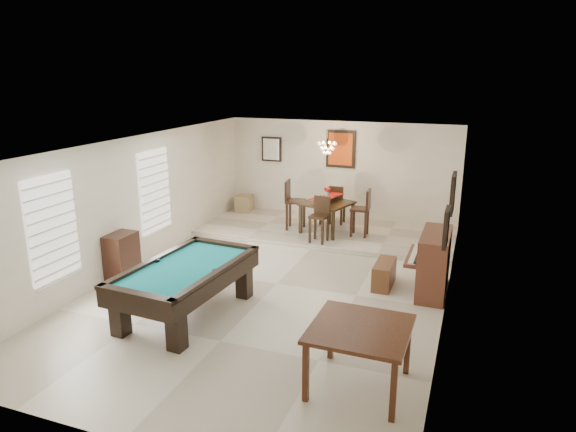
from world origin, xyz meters
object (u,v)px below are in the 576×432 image
Objects in this scene: flower_vase at (327,192)px; chandelier at (327,144)px; upright_piano at (426,262)px; dining_chair_east at (360,213)px; dining_chair_north at (337,204)px; dining_chair_west at (296,205)px; apothecary_chest at (122,257)px; dining_table at (327,215)px; piano_bench at (384,274)px; corner_bench at (244,203)px; dining_chair_south at (319,220)px; pool_table at (187,291)px; square_table at (359,357)px.

flower_vase is 1.12m from chandelier.
upright_piano is 1.21× the size of dining_chair_east.
dining_chair_north is 0.82× the size of dining_chair_west.
chandelier is at bearing -82.94° from dining_chair_west.
dining_table is (2.85, 3.88, 0.09)m from apothecary_chest.
piano_bench is 0.90× the size of apothecary_chest.
piano_bench is 5.63m from corner_bench.
chandelier is (2.56, -0.87, 1.86)m from corner_bench.
upright_piano is 2.98m from dining_chair_east.
chandelier reaches higher than dining_table.
dining_chair_north is (-0.00, 1.57, -0.02)m from dining_chair_south.
upright_piano is 3.50m from dining_table.
apothecary_chest is 4.25m from dining_chair_south.
piano_bench is 2.45m from dining_chair_south.
apothecary_chest is 1.52× the size of chandelier.
dining_chair_west is (-0.82, -0.81, 0.10)m from dining_chair_north.
dining_chair_north is (2.89, 4.68, 0.15)m from apothecary_chest.
upright_piano is at bearing 37.10° from pool_table.
pool_table is 2.51× the size of dining_chair_north.
upright_piano is 2.70× the size of corner_bench.
piano_bench is at bearing -37.93° from corner_bench.
dining_chair_east is at bearing 46.77° from apothecary_chest.
dining_chair_south reaches higher than piano_bench.
flower_vase is at bearing 0.00° from dining_table.
dining_chair_south is 1.70× the size of chandelier.
dining_chair_west reaches higher than square_table.
flower_vase reaches higher than apothecary_chest.
dining_chair_east reaches higher than square_table.
apothecary_chest is at bearing 144.42° from dining_chair_west.
dining_chair_west is at bearing 142.72° from dining_chair_south.
flower_vase is (2.85, 3.88, 0.64)m from apothecary_chest.
dining_table is at bearing 126.54° from piano_bench.
dining_chair_south is 1.04× the size of dining_chair_north.
dining_chair_south is at bearing 146.65° from upright_piano.
dining_table is 2.10× the size of corner_bench.
dining_chair_west reaches higher than corner_bench.
dining_chair_south is 0.93× the size of dining_chair_east.
chandelier is (-0.12, 0.94, 1.57)m from dining_chair_south.
square_table is at bearing -98.22° from upright_piano.
apothecary_chest is 0.90× the size of dining_chair_south.
dining_table is (0.98, 4.69, 0.14)m from pool_table.
apothecary_chest is at bearing -45.65° from dining_chair_east.
dining_chair_west is at bearing -91.97° from dining_chair_east.
square_table is at bearing -61.98° from dining_chair_south.
piano_bench is at bearing -54.12° from chandelier.
dining_chair_north reaches higher than pool_table.
square_table is 6.34m from dining_chair_west.
square_table is 6.04m from dining_table.
apothecary_chest is 1.87× the size of corner_bench.
square_table is at bearing -70.04° from dining_table.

